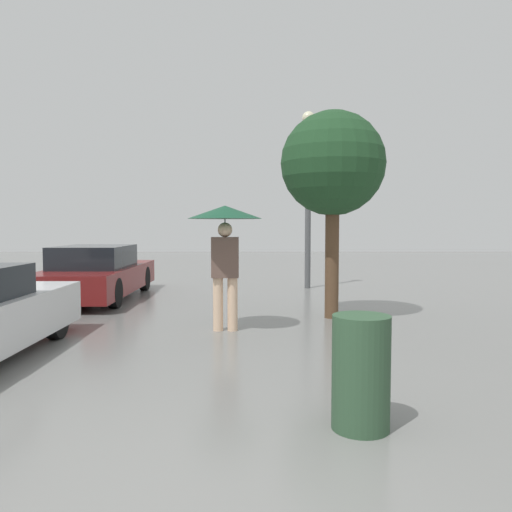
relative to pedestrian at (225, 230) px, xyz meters
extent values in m
plane|color=slate|center=(0.02, -5.01, -1.60)|extent=(60.00, 60.00, 0.00)
cylinder|color=beige|center=(-0.12, 0.00, -1.18)|extent=(0.16, 0.16, 0.85)
cylinder|color=beige|center=(0.12, 0.00, -1.18)|extent=(0.16, 0.16, 0.85)
cube|color=brown|center=(0.00, 0.00, -0.43)|extent=(0.43, 0.25, 0.64)
sphere|color=beige|center=(0.00, 0.00, 0.00)|extent=(0.23, 0.23, 0.23)
cylinder|color=#515456|center=(0.00, 0.00, -0.16)|extent=(0.02, 0.02, 0.67)
cone|color=#14472D|center=(0.00, 0.00, 0.28)|extent=(1.18, 1.18, 0.21)
cylinder|color=black|center=(-2.47, -0.54, -1.31)|extent=(0.18, 0.57, 0.57)
cube|color=maroon|center=(-3.13, 3.64, -1.15)|extent=(1.72, 4.58, 0.56)
cube|color=black|center=(-3.13, 3.41, -0.62)|extent=(1.47, 2.06, 0.49)
cylinder|color=black|center=(-3.91, 5.06, -1.29)|extent=(0.18, 0.62, 0.62)
cylinder|color=black|center=(-2.36, 5.06, -1.29)|extent=(0.18, 0.62, 0.62)
cylinder|color=black|center=(-3.91, 2.22, -1.29)|extent=(0.18, 0.62, 0.62)
cylinder|color=black|center=(-2.36, 2.22, -1.29)|extent=(0.18, 0.62, 0.62)
cylinder|color=brown|center=(1.87, 1.10, -0.47)|extent=(0.25, 0.25, 2.27)
sphere|color=#1E4223|center=(1.87, 1.10, 1.18)|extent=(1.86, 1.86, 1.86)
cylinder|color=#515456|center=(1.93, 5.46, 0.61)|extent=(0.16, 0.16, 4.42)
sphere|color=beige|center=(1.93, 5.46, 2.92)|extent=(0.34, 0.34, 0.34)
cylinder|color=#2D4C33|center=(1.31, -3.87, -1.13)|extent=(0.47, 0.47, 0.94)
camera|label=1|loc=(0.41, -7.86, 0.06)|focal=35.00mm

